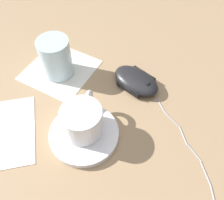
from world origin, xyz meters
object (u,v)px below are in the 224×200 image
Objects in this scene: saucer at (84,134)px; coffee_cup at (82,120)px; drinking_glass at (56,57)px; computer_mouse at (136,80)px.

saucer is 1.30× the size of coffee_cup.
saucer is at bearing 139.62° from drinking_glass.
drinking_glass is (0.18, 0.05, 0.03)m from computer_mouse.
coffee_cup is 1.14× the size of drinking_glass.
coffee_cup is 0.18m from drinking_glass.
drinking_glass is (0.14, -0.12, 0.04)m from saucer.
saucer is 1.08× the size of computer_mouse.
coffee_cup is at bearing -59.62° from saucer.
coffee_cup is at bearing 140.60° from drinking_glass.
coffee_cup is at bearing 75.28° from computer_mouse.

